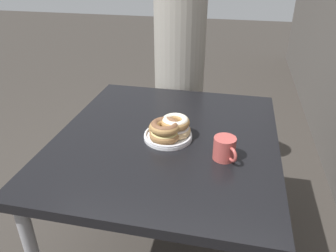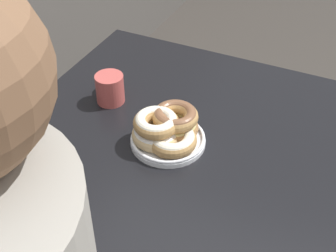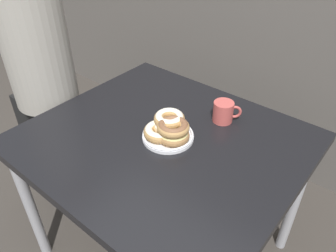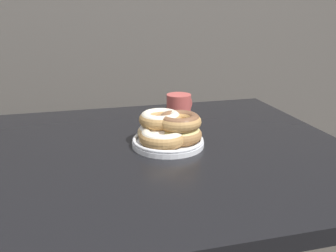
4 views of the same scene
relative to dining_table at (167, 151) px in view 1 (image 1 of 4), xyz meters
name	(u,v)px [view 1 (image 1 of 4)]	position (x,y,z in m)	size (l,w,h in m)	color
ground_plane	(148,252)	(0.00, -0.11, -0.68)	(14.00, 14.00, 0.00)	#38332D
dining_table	(167,151)	(0.00, 0.00, 0.00)	(1.07, 0.95, 0.76)	black
donut_plate	(169,129)	(0.02, 0.01, 0.12)	(0.23, 0.22, 0.10)	white
coffee_mug	(225,148)	(0.12, 0.26, 0.12)	(0.11, 0.10, 0.09)	#B74C47
person_figure	(180,74)	(-0.72, -0.08, 0.11)	(0.38, 0.30, 1.49)	black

